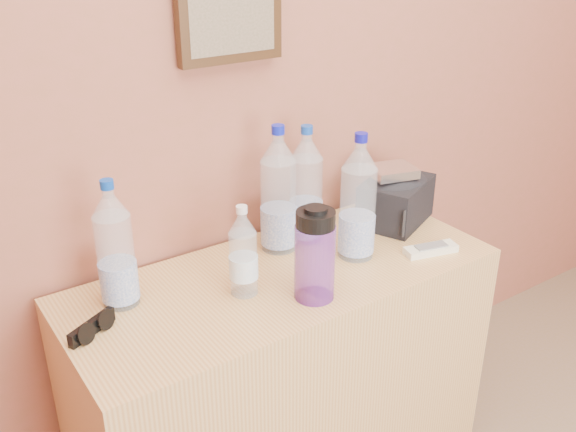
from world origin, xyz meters
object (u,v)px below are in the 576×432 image
object	(u,v)px
pet_small	(243,256)
ac_remote	(431,250)
pet_large_b	(278,196)
dresser	(284,382)
pet_large_d	(358,204)
nalgene_bottle	(315,254)
pet_large_a	(115,251)
sunglasses	(92,327)
foil_packet	(392,171)
pet_large_c	(306,191)
toiletry_bag	(396,198)

from	to	relation	value
pet_small	ac_remote	xyz separation A→B (m)	(0.55, -0.12, -0.10)
pet_small	pet_large_b	bearing A→B (deg)	36.39
dresser	pet_large_d	size ratio (longest dim) A/B	3.27
nalgene_bottle	pet_large_a	bearing A→B (deg)	148.91
sunglasses	foil_packet	world-z (taller)	foil_packet
pet_large_c	sunglasses	xyz separation A→B (m)	(-0.70, -0.12, -0.14)
dresser	sunglasses	xyz separation A→B (m)	(-0.52, 0.02, 0.39)
pet_large_b	foil_packet	distance (m)	0.39
pet_large_d	foil_packet	size ratio (longest dim) A/B	2.73
ac_remote	toiletry_bag	xyz separation A→B (m)	(0.06, 0.22, 0.07)
pet_large_d	ac_remote	distance (m)	0.27
pet_small	pet_large_d	bearing A→B (deg)	-1.21
pet_large_b	pet_large_c	world-z (taller)	pet_large_b
dresser	pet_large_b	world-z (taller)	pet_large_b
foil_packet	pet_large_a	bearing A→B (deg)	177.99
toiletry_bag	nalgene_bottle	bearing A→B (deg)	-179.67
pet_large_c	pet_small	size ratio (longest dim) A/B	1.44
sunglasses	ac_remote	xyz separation A→B (m)	(0.94, -0.16, -0.01)
pet_large_b	toiletry_bag	world-z (taller)	pet_large_b
pet_small	toiletry_bag	bearing A→B (deg)	8.90
pet_large_d	ac_remote	world-z (taller)	pet_large_d
dresser	pet_small	world-z (taller)	pet_small
dresser	toiletry_bag	size ratio (longest dim) A/B	5.11
nalgene_bottle	pet_large_d	bearing A→B (deg)	25.70
pet_large_b	pet_large_a	bearing A→B (deg)	-177.40
pet_large_c	pet_large_a	bearing A→B (deg)	-177.39
pet_large_a	nalgene_bottle	xyz separation A→B (m)	(0.42, -0.25, -0.02)
dresser	pet_large_d	world-z (taller)	pet_large_d
dresser	pet_large_b	size ratio (longest dim) A/B	3.21
pet_large_b	nalgene_bottle	bearing A→B (deg)	-105.12
dresser	pet_large_a	distance (m)	0.68
pet_large_a	sunglasses	size ratio (longest dim) A/B	2.43
pet_large_b	toiletry_bag	xyz separation A→B (m)	(0.40, -0.06, -0.09)
pet_small	foil_packet	world-z (taller)	pet_small
ac_remote	pet_small	bearing A→B (deg)	-177.60
nalgene_bottle	ac_remote	distance (m)	0.43
pet_large_a	foil_packet	xyz separation A→B (m)	(0.87, -0.03, 0.03)
pet_large_d	nalgene_bottle	size ratio (longest dim) A/B	1.46
ac_remote	toiletry_bag	world-z (taller)	toiletry_bag
nalgene_bottle	sunglasses	distance (m)	0.56
pet_large_b	foil_packet	xyz separation A→B (m)	(0.38, -0.05, 0.01)
dresser	pet_large_c	size ratio (longest dim) A/B	3.39
pet_large_d	toiletry_bag	size ratio (longest dim) A/B	1.56
pet_large_b	foil_packet	bearing A→B (deg)	-7.83
pet_large_d	foil_packet	distance (m)	0.25
ac_remote	pet_large_b	bearing A→B (deg)	155.95
pet_large_c	ac_remote	bearing A→B (deg)	-48.94
pet_large_c	foil_packet	xyz separation A→B (m)	(0.28, -0.06, 0.02)
dresser	toiletry_bag	distance (m)	0.66
nalgene_bottle	dresser	bearing A→B (deg)	89.21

